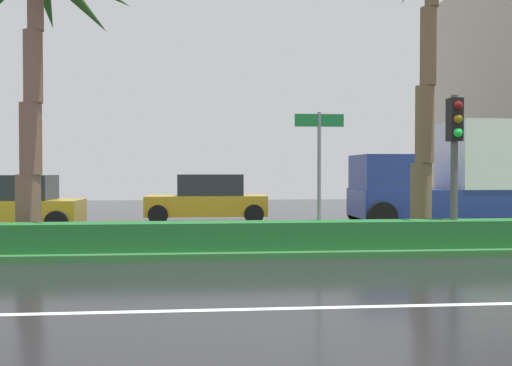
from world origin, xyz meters
The scene contains 10 objects.
ground_plane centered at (0.00, 9.00, -0.05)m, with size 90.00×42.00×0.10m, color black.
near_lane_divider_stripe centered at (0.00, 2.00, 0.00)m, with size 81.00×0.14×0.01m, color white.
median_strip centered at (0.00, 8.00, 0.07)m, with size 85.50×4.00×0.15m, color #2D6B33.
median_hedge centered at (0.00, 6.60, 0.45)m, with size 76.50×0.70×0.60m.
palm_tree_mid_left centered at (-4.72, 7.58, 5.63)m, with size 4.65×4.76×7.02m.
traffic_signal_median_right centered at (4.68, 6.64, 2.49)m, with size 0.28×0.43×3.39m.
street_name_sign centered at (1.64, 6.81, 2.08)m, with size 1.10×0.08×3.00m.
car_in_traffic_leading centered at (-6.83, 12.24, 0.83)m, with size 4.30×2.02×1.72m.
car_in_traffic_second centered at (-0.81, 14.79, 0.83)m, with size 4.30×2.02×1.72m.
box_truck_lead centered at (7.21, 12.17, 1.55)m, with size 6.40×2.64×3.46m.
Camera 1 is at (-0.85, -5.38, 1.86)m, focal length 39.12 mm.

